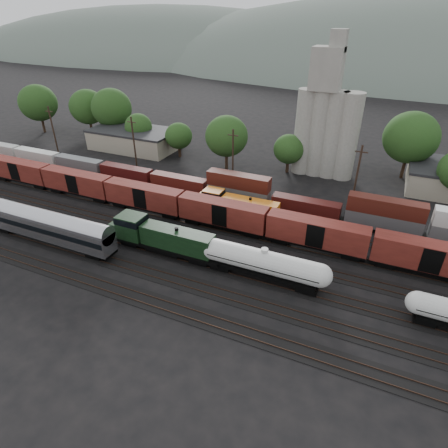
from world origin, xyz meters
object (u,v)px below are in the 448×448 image
at_px(passenger_coach, 45,225).
at_px(grain_silo, 326,124).
at_px(green_locomotive, 158,236).
at_px(tank_car_a, 264,263).
at_px(orange_locomotive, 235,205).

relative_size(passenger_coach, grain_silo, 0.85).
xyz_separation_m(green_locomotive, tank_car_a, (16.57, 0.00, -0.01)).
bearing_deg(passenger_coach, orange_locomotive, 40.62).
relative_size(tank_car_a, passenger_coach, 0.73).
xyz_separation_m(green_locomotive, orange_locomotive, (6.18, 15.00, -0.43)).
xyz_separation_m(green_locomotive, grain_silo, (15.96, 41.00, 8.44)).
bearing_deg(green_locomotive, tank_car_a, 0.00).
xyz_separation_m(green_locomotive, passenger_coach, (-17.13, -5.00, 0.60)).
xyz_separation_m(tank_car_a, passenger_coach, (-33.70, -5.00, 0.61)).
bearing_deg(passenger_coach, tank_car_a, 8.44).
height_order(green_locomotive, passenger_coach, passenger_coach).
bearing_deg(passenger_coach, green_locomotive, 16.27).
height_order(passenger_coach, grain_silo, grain_silo).
distance_m(tank_car_a, passenger_coach, 34.07).
height_order(green_locomotive, orange_locomotive, green_locomotive).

